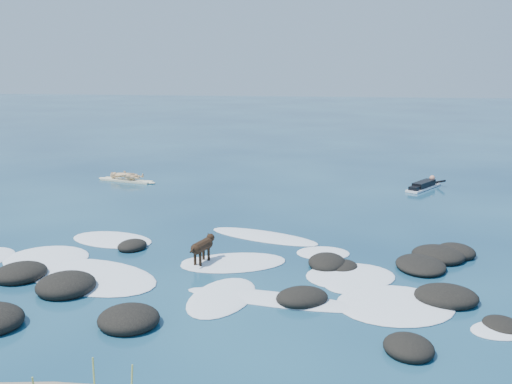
# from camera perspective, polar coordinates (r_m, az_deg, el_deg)

# --- Properties ---
(ground) EXTENTS (160.00, 160.00, 0.00)m
(ground) POSITION_cam_1_polar(r_m,az_deg,el_deg) (14.60, -3.68, -6.77)
(ground) COLOR #0A2642
(ground) RESTS_ON ground
(reef_rocks) EXTENTS (13.26, 7.27, 0.51)m
(reef_rocks) POSITION_cam_1_polar(r_m,az_deg,el_deg) (12.71, -2.92, -9.25)
(reef_rocks) COLOR black
(reef_rocks) RESTS_ON ground
(breaking_foam) EXTENTS (13.75, 6.80, 0.12)m
(breaking_foam) POSITION_cam_1_polar(r_m,az_deg,el_deg) (13.86, -4.88, -7.81)
(breaking_foam) COLOR white
(breaking_foam) RESTS_ON ground
(standing_surfer_rig) EXTENTS (2.85, 1.02, 1.63)m
(standing_surfer_rig) POSITION_cam_1_polar(r_m,az_deg,el_deg) (24.79, -12.90, 2.49)
(standing_surfer_rig) COLOR #F5EFC4
(standing_surfer_rig) RESTS_ON ground
(paddling_surfer_rig) EXTENTS (1.70, 2.30, 0.43)m
(paddling_surfer_rig) POSITION_cam_1_polar(r_m,az_deg,el_deg) (23.79, 16.46, 0.66)
(paddling_surfer_rig) COLOR white
(paddling_surfer_rig) RESTS_ON ground
(dog) EXTENTS (0.49, 1.11, 0.72)m
(dog) POSITION_cam_1_polar(r_m,az_deg,el_deg) (14.16, -5.33, -5.38)
(dog) COLOR black
(dog) RESTS_ON ground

